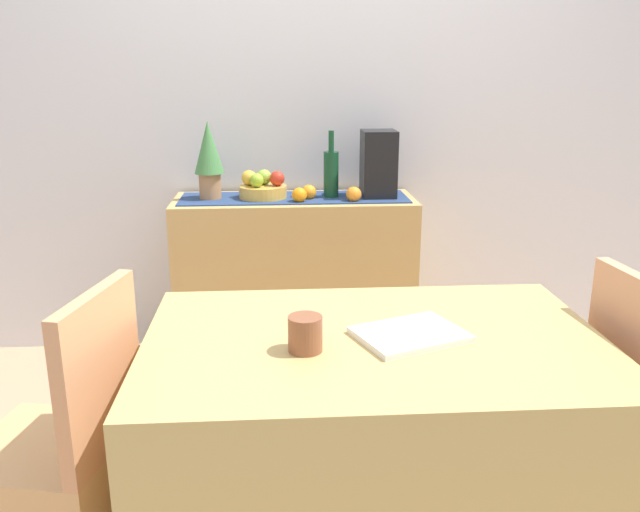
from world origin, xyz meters
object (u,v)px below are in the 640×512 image
(dining_table, at_px, (372,456))
(open_book, at_px, (410,335))
(sideboard_console, at_px, (295,281))
(coffee_maker, at_px, (378,164))
(chair_near_window, at_px, (60,501))
(fruit_bowl, at_px, (263,192))
(coffee_cup, at_px, (305,334))
(potted_plant, at_px, (209,156))
(wine_bottle, at_px, (331,173))

(dining_table, relative_size, open_book, 4.49)
(sideboard_console, xyz_separation_m, coffee_maker, (0.41, 0.00, 0.58))
(sideboard_console, distance_m, chair_near_window, 1.65)
(fruit_bowl, bearing_deg, chair_near_window, -111.09)
(fruit_bowl, relative_size, coffee_cup, 2.41)
(potted_plant, distance_m, dining_table, 1.72)
(fruit_bowl, bearing_deg, wine_bottle, 0.00)
(fruit_bowl, xyz_separation_m, wine_bottle, (0.33, 0.00, 0.09))
(wine_bottle, xyz_separation_m, potted_plant, (-0.58, -0.00, 0.09))
(chair_near_window, bearing_deg, wine_bottle, 58.71)
(fruit_bowl, height_order, open_book, fruit_bowl)
(open_book, bearing_deg, chair_near_window, 158.22)
(coffee_maker, distance_m, coffee_cup, 1.61)
(wine_bottle, bearing_deg, sideboard_console, -180.00)
(sideboard_console, relative_size, chair_near_window, 1.29)
(sideboard_console, height_order, coffee_maker, coffee_maker)
(sideboard_console, xyz_separation_m, chair_near_window, (-0.72, -1.47, -0.15))
(coffee_cup, xyz_separation_m, chair_near_window, (-0.70, 0.07, -0.52))
(fruit_bowl, height_order, coffee_cup, fruit_bowl)
(wine_bottle, height_order, potted_plant, potted_plant)
(potted_plant, xyz_separation_m, chair_near_window, (-0.32, -1.47, -0.78))
(wine_bottle, xyz_separation_m, dining_table, (-0.00, -1.47, -0.59))
(wine_bottle, relative_size, chair_near_window, 0.36)
(dining_table, bearing_deg, open_book, -5.35)
(potted_plant, distance_m, chair_near_window, 1.70)
(sideboard_console, xyz_separation_m, coffee_cup, (-0.02, -1.54, 0.37))
(sideboard_console, xyz_separation_m, wine_bottle, (0.18, 0.00, 0.54))
(sideboard_console, height_order, wine_bottle, wine_bottle)
(coffee_cup, bearing_deg, sideboard_console, 89.29)
(open_book, bearing_deg, coffee_maker, 63.28)
(open_book, distance_m, coffee_cup, 0.30)
(fruit_bowl, height_order, coffee_maker, coffee_maker)
(sideboard_console, bearing_deg, fruit_bowl, 180.00)
(dining_table, height_order, chair_near_window, chair_near_window)
(dining_table, distance_m, coffee_cup, 0.47)
(potted_plant, bearing_deg, coffee_maker, 0.00)
(chair_near_window, bearing_deg, coffee_cup, -5.73)
(fruit_bowl, height_order, chair_near_window, same)
(wine_bottle, xyz_separation_m, chair_near_window, (-0.90, -1.47, -0.69))
(sideboard_console, height_order, coffee_cup, sideboard_console)
(potted_plant, bearing_deg, fruit_bowl, 0.00)
(sideboard_console, distance_m, open_book, 1.54)
(potted_plant, bearing_deg, coffee_cup, -76.17)
(sideboard_console, bearing_deg, potted_plant, 180.00)
(dining_table, height_order, coffee_cup, coffee_cup)
(sideboard_console, relative_size, open_book, 4.14)
(dining_table, xyz_separation_m, coffee_cup, (-0.19, -0.07, 0.42))
(fruit_bowl, distance_m, dining_table, 1.59)
(wine_bottle, xyz_separation_m, coffee_maker, (0.23, -0.00, 0.04))
(fruit_bowl, xyz_separation_m, potted_plant, (-0.25, 0.00, 0.17))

